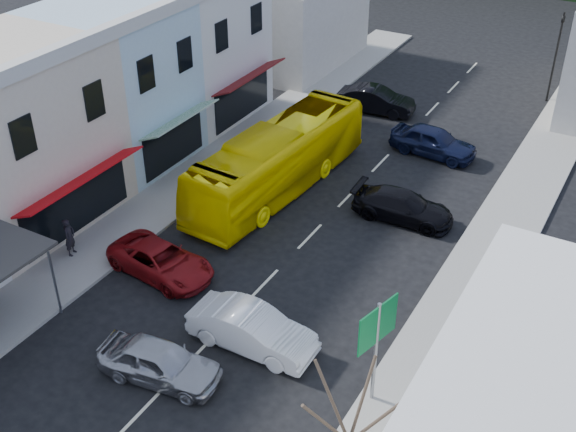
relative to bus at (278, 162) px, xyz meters
The scene contains 15 objects.
ground 11.54m from the bus, 72.97° to the right, with size 120.00×120.00×0.00m, color black.
sidewalk_left 4.50m from the bus, 167.34° to the right, with size 3.00×52.00×0.15m, color gray.
sidewalk_right 10.99m from the bus, ahead, with size 3.00×52.00×0.15m, color gray.
shopfront_row 11.17m from the bus, 147.03° to the right, with size 8.25×30.00×8.00m.
distant_block_left 18.31m from the bus, 118.30° to the left, with size 8.00×10.00×6.00m, color #B7B2A8.
bus is the anchor object (origin of this frame).
car_silver 13.56m from the bus, 77.34° to the right, with size 1.80×4.40×1.40m, color #A8A8AD.
car_white 11.41m from the bus, 64.59° to the right, with size 1.80×4.40×1.40m, color white.
car_red 8.47m from the bus, 94.88° to the right, with size 1.90×4.60×1.40m, color maroon.
car_black_near 6.47m from the bus, ahead, with size 1.84×4.50×1.40m, color black.
car_navy_mid 9.14m from the bus, 53.68° to the left, with size 1.80×4.40×1.40m, color black.
car_black_far 11.01m from the bus, 87.66° to the left, with size 1.80×4.40×1.40m, color black.
pedestrian_left 10.52m from the bus, 117.35° to the right, with size 0.60×0.40×1.70m, color black.
direction_sign 14.39m from the bus, 47.32° to the right, with size 0.67×1.86×4.16m, color #065D2A, non-canonical shape.
traffic_signal 20.05m from the bus, 62.80° to the left, with size 0.61×1.15×5.60m, color black, non-canonical shape.
Camera 1 is at (12.37, -15.87, 18.21)m, focal length 45.00 mm.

